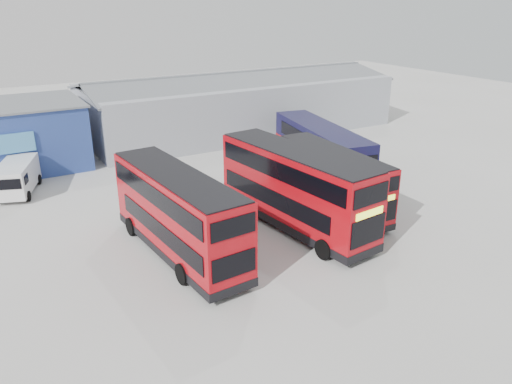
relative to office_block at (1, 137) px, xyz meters
name	(u,v)px	position (x,y,z in m)	size (l,w,h in m)	color
ground_plane	(278,211)	(14.00, -17.99, -2.58)	(120.00, 120.00, 0.00)	#A5A59F
office_block	(1,137)	(0.00, 0.00, 0.00)	(12.30, 8.32, 5.12)	navy
maintenance_shed	(238,104)	(22.00, 2.01, 0.02)	(30.50, 12.00, 5.89)	#9A9FA8
double_decker_left	(178,215)	(6.52, -20.19, -0.34)	(3.39, 10.82, 4.50)	#AF0A12
double_decker_centre	(295,190)	(13.59, -20.43, -0.24)	(3.83, 11.32, 4.70)	#AF0A12
double_decker_right	(333,181)	(17.09, -19.46, -0.62)	(2.63, 9.40, 3.94)	#AF0A12
single_decker_blue	(321,147)	(21.76, -12.13, -0.93)	(5.01, 12.52, 3.32)	black
panel_van	(17,177)	(0.26, -6.29, -1.37)	(3.51, 5.31, 2.17)	silver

